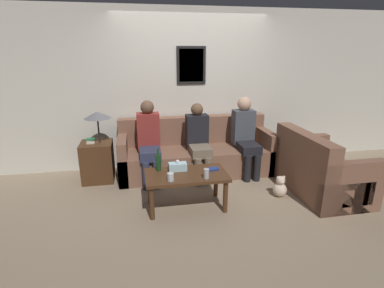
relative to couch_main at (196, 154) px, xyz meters
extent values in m
plane|color=gray|center=(0.00, -0.51, -0.31)|extent=(16.00, 16.00, 0.00)
cube|color=silver|center=(0.00, 0.44, 0.99)|extent=(9.00, 0.06, 2.60)
cube|color=black|center=(0.00, 0.40, 1.39)|extent=(0.48, 0.02, 0.60)
cube|color=beige|center=(0.00, 0.39, 1.39)|extent=(0.40, 0.01, 0.52)
cube|color=brown|center=(0.00, -0.06, -0.10)|extent=(2.46, 0.84, 0.42)
cube|color=brown|center=(0.00, 0.26, 0.35)|extent=(2.46, 0.20, 0.46)
cube|color=brown|center=(-1.16, -0.06, 0.03)|extent=(0.14, 0.84, 0.67)
cube|color=brown|center=(1.16, -0.06, 0.03)|extent=(0.14, 0.84, 0.67)
cube|color=brown|center=(1.60, -1.08, -0.10)|extent=(0.84, 1.30, 0.42)
cube|color=brown|center=(1.28, -1.08, 0.35)|extent=(0.20, 1.30, 0.46)
cube|color=brown|center=(1.60, -1.66, 0.03)|extent=(0.84, 0.14, 0.67)
cube|color=brown|center=(1.60, -0.50, 0.03)|extent=(0.84, 0.14, 0.67)
cube|color=#4C2D19|center=(-0.35, -1.14, 0.13)|extent=(1.02, 0.57, 0.04)
cylinder|color=#4C2D19|center=(-0.81, -1.36, -0.10)|extent=(0.06, 0.06, 0.42)
cylinder|color=#4C2D19|center=(0.10, -1.36, -0.10)|extent=(0.06, 0.06, 0.42)
cylinder|color=#4C2D19|center=(-0.81, -0.92, -0.10)|extent=(0.06, 0.06, 0.42)
cylinder|color=#4C2D19|center=(0.10, -0.92, -0.10)|extent=(0.06, 0.06, 0.42)
cube|color=#4C2D19|center=(-1.55, -0.05, 0.00)|extent=(0.47, 0.47, 0.60)
cylinder|color=#262628|center=(-1.49, -0.05, 0.49)|extent=(0.02, 0.02, 0.39)
cone|color=slate|center=(-1.49, -0.05, 0.72)|extent=(0.39, 0.39, 0.10)
cube|color=beige|center=(-1.62, -0.08, 0.31)|extent=(0.12, 0.08, 0.02)
cube|color=beige|center=(-1.62, -0.08, 0.34)|extent=(0.11, 0.08, 0.03)
cube|color=#237547|center=(-1.62, -0.08, 0.36)|extent=(0.13, 0.09, 0.02)
cylinder|color=#19421E|center=(-0.69, -0.97, 0.26)|extent=(0.06, 0.06, 0.21)
cylinder|color=#19421E|center=(-0.69, -0.97, 0.41)|extent=(0.02, 0.02, 0.09)
cylinder|color=silver|center=(-0.57, -1.32, 0.20)|extent=(0.08, 0.08, 0.10)
cube|color=navy|center=(0.00, -1.08, 0.17)|extent=(0.16, 0.11, 0.02)
cylinder|color=#BCBCC1|center=(-0.14, -1.32, 0.21)|extent=(0.07, 0.07, 0.12)
cube|color=silver|center=(-0.44, -1.01, 0.20)|extent=(0.23, 0.12, 0.10)
sphere|color=white|center=(-0.44, -1.01, 0.27)|extent=(0.05, 0.05, 0.05)
cube|color=#2D334C|center=(-0.76, -0.29, 0.17)|extent=(0.31, 0.48, 0.14)
cylinder|color=#2D334C|center=(-0.84, -0.53, -0.10)|extent=(0.11, 0.11, 0.42)
cylinder|color=#2D334C|center=(-0.68, -0.53, -0.10)|extent=(0.11, 0.11, 0.42)
cube|color=maroon|center=(-0.76, -0.05, 0.44)|extent=(0.34, 0.22, 0.55)
sphere|color=brown|center=(-0.76, -0.05, 0.81)|extent=(0.20, 0.20, 0.20)
cube|color=#756651|center=(0.00, -0.30, 0.17)|extent=(0.31, 0.45, 0.14)
cylinder|color=#756651|center=(-0.07, -0.53, -0.10)|extent=(0.11, 0.11, 0.42)
cylinder|color=#756651|center=(0.08, -0.53, -0.10)|extent=(0.11, 0.11, 0.42)
cube|color=black|center=(0.00, -0.08, 0.42)|extent=(0.34, 0.22, 0.50)
sphere|color=brown|center=(0.00, -0.08, 0.76)|extent=(0.19, 0.19, 0.19)
cube|color=black|center=(0.77, -0.30, 0.17)|extent=(0.31, 0.48, 0.14)
cylinder|color=black|center=(0.70, -0.54, -0.10)|extent=(0.11, 0.11, 0.42)
cylinder|color=black|center=(0.85, -0.54, -0.10)|extent=(0.11, 0.11, 0.42)
cube|color=#474C56|center=(0.77, -0.06, 0.44)|extent=(0.34, 0.22, 0.55)
sphere|color=tan|center=(0.77, -0.06, 0.81)|extent=(0.22, 0.22, 0.22)
sphere|color=beige|center=(0.96, -1.09, -0.21)|extent=(0.19, 0.19, 0.19)
sphere|color=beige|center=(0.96, -1.09, -0.07)|extent=(0.12, 0.12, 0.12)
sphere|color=beige|center=(0.92, -1.09, -0.03)|extent=(0.04, 0.04, 0.04)
sphere|color=beige|center=(1.01, -1.09, -0.03)|extent=(0.04, 0.04, 0.04)
sphere|color=#FFEAD1|center=(0.96, -1.14, -0.08)|extent=(0.05, 0.05, 0.05)
camera|label=1|loc=(-0.93, -4.55, 1.64)|focal=28.00mm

